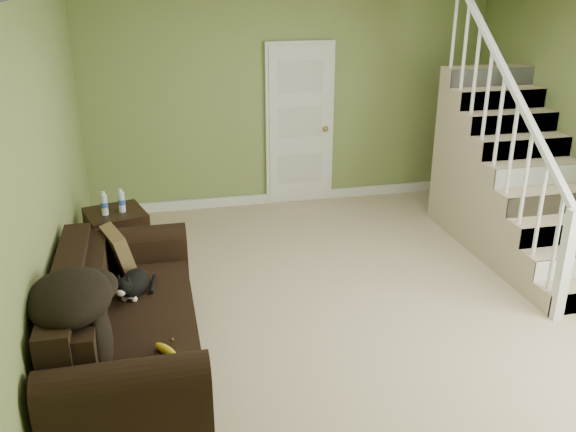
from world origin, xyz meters
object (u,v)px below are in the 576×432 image
sofa (124,334)px  banana (166,350)px  side_table (118,241)px  cat (134,284)px

sofa → banana: size_ratio=10.76×
side_table → cat: (0.19, -1.45, 0.26)m
banana → sofa: bearing=82.4°
sofa → side_table: 1.75m
cat → banana: cat is taller
banana → side_table: bearing=63.3°
side_table → banana: 2.32m
side_table → banana: side_table is taller
sofa → cat: size_ratio=4.17×
side_table → cat: bearing=-82.6°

